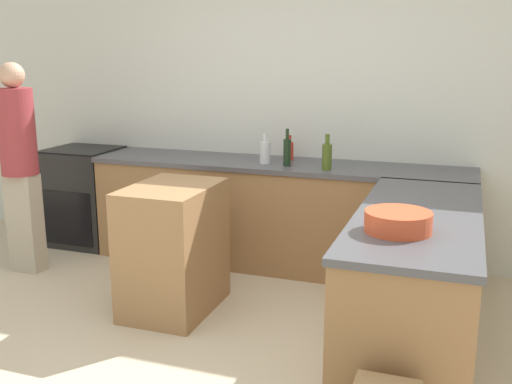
% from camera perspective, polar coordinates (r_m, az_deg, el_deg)
% --- Properties ---
extents(ground_plane, '(14.00, 14.00, 0.00)m').
position_cam_1_polar(ground_plane, '(3.70, -6.56, -15.73)').
color(ground_plane, beige).
extents(wall_back, '(8.00, 0.06, 2.70)m').
position_cam_1_polar(wall_back, '(5.23, 3.28, 8.47)').
color(wall_back, silver).
rests_on(wall_back, ground_plane).
extents(counter_back, '(3.16, 0.67, 0.89)m').
position_cam_1_polar(counter_back, '(5.06, 2.03, -2.11)').
color(counter_back, olive).
rests_on(counter_back, ground_plane).
extents(counter_peninsula, '(0.69, 1.87, 0.89)m').
position_cam_1_polar(counter_peninsula, '(3.68, 14.84, -8.61)').
color(counter_peninsula, olive).
rests_on(counter_peninsula, ground_plane).
extents(range_oven, '(0.67, 0.64, 0.90)m').
position_cam_1_polar(range_oven, '(5.90, -16.01, -0.34)').
color(range_oven, black).
rests_on(range_oven, ground_plane).
extents(island_table, '(0.54, 0.75, 0.90)m').
position_cam_1_polar(island_table, '(4.22, -7.88, -5.35)').
color(island_table, '#997047').
rests_on(island_table, ground_plane).
extents(mixing_bowl, '(0.34, 0.34, 0.11)m').
position_cam_1_polar(mixing_bowl, '(3.13, 13.38, -2.76)').
color(mixing_bowl, '#DB512D').
rests_on(mixing_bowl, counter_peninsula).
extents(vinegar_bottle_clear, '(0.09, 0.09, 0.24)m').
position_cam_1_polar(vinegar_bottle_clear, '(4.90, 0.88, 3.86)').
color(vinegar_bottle_clear, silver).
rests_on(vinegar_bottle_clear, counter_back).
extents(hot_sauce_bottle, '(0.07, 0.07, 0.21)m').
position_cam_1_polar(hot_sauce_bottle, '(5.07, 3.20, 4.01)').
color(hot_sauce_bottle, red).
rests_on(hot_sauce_bottle, counter_back).
extents(wine_bottle_dark, '(0.06, 0.06, 0.30)m').
position_cam_1_polar(wine_bottle_dark, '(4.79, 2.98, 3.90)').
color(wine_bottle_dark, black).
rests_on(wine_bottle_dark, counter_back).
extents(olive_oil_bottle, '(0.08, 0.08, 0.28)m').
position_cam_1_polar(olive_oil_bottle, '(4.66, 6.78, 3.45)').
color(olive_oil_bottle, '#475B1E').
rests_on(olive_oil_bottle, counter_back).
extents(person_by_range, '(0.29, 0.29, 1.71)m').
position_cam_1_polar(person_by_range, '(5.17, -21.61, 2.92)').
color(person_by_range, '#ADA38E').
rests_on(person_by_range, ground_plane).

